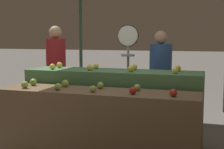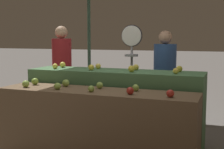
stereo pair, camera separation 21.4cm
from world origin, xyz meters
The scene contains 22 objects.
display_counter_front centered at (0.00, 0.00, 0.42)m, with size 2.29×0.55×0.84m, color brown.
display_counter_back centered at (0.00, 0.60, 0.50)m, with size 2.29×0.55×1.01m, color #4C7A4C.
apple_front_0 centered at (-0.86, -0.11, 0.88)m, with size 0.09×0.09×0.09m, color #8EB247.
apple_front_1 centered at (-0.43, -0.11, 0.88)m, with size 0.08×0.08×0.08m, color #8EB247.
apple_front_2 centered at (0.00, -0.12, 0.88)m, with size 0.07×0.07×0.07m, color #8EB247.
apple_front_3 centered at (0.44, -0.11, 0.88)m, with size 0.08×0.08×0.08m, color #AD281E.
apple_front_4 centered at (0.86, -0.11, 0.88)m, with size 0.08×0.08×0.08m, color #B72D23.
apple_front_5 centered at (-0.88, 0.10, 0.89)m, with size 0.09×0.09×0.09m, color #84AD3D.
apple_front_6 centered at (-0.45, 0.12, 0.89)m, with size 0.09×0.09×0.09m, color #8EB247.
apple_front_7 centered at (0.00, 0.12, 0.88)m, with size 0.08×0.08×0.08m, color #8EB247.
apple_front_8 centered at (0.44, 0.10, 0.88)m, with size 0.08×0.08×0.08m, color #8EB247.
apple_back_0 centered at (-0.81, 0.48, 1.05)m, with size 0.08×0.08×0.08m, color yellow.
apple_back_1 centered at (-0.28, 0.49, 1.05)m, with size 0.08×0.08×0.08m, color gold.
apple_back_2 centered at (0.27, 0.48, 1.05)m, with size 0.08×0.08×0.08m, color gold.
apple_back_3 centered at (0.81, 0.49, 1.04)m, with size 0.07×0.07×0.07m, color yellow.
apple_back_4 centered at (-0.82, 0.70, 1.05)m, with size 0.08×0.08×0.08m, color yellow.
apple_back_5 centered at (-0.27, 0.70, 1.05)m, with size 0.07×0.07×0.07m, color yellow.
apple_back_6 centered at (0.26, 0.71, 1.05)m, with size 0.08×0.08×0.08m, color gold.
apple_back_7 centered at (0.82, 0.71, 1.05)m, with size 0.08×0.08×0.08m, color gold.
produce_scale centered at (0.03, 1.24, 1.20)m, with size 0.32×0.20×1.62m.
person_vendor_at_scale centered at (0.48, 1.51, 0.88)m, with size 0.39×0.39×1.54m.
person_customer_left centered at (-1.30, 1.51, 0.94)m, with size 0.35×0.35×1.63m.
Camera 1 is at (1.21, -3.24, 1.44)m, focal length 50.00 mm.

